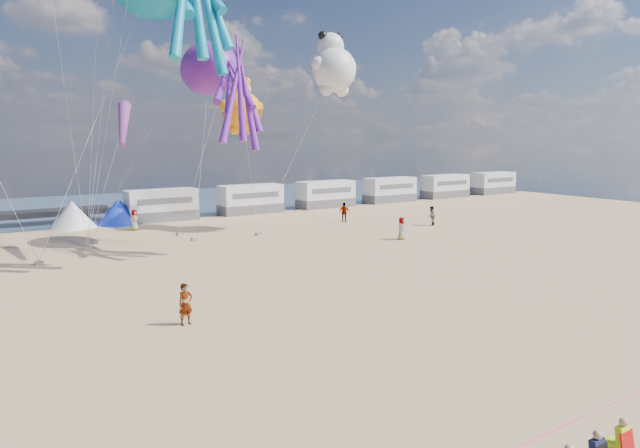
{
  "coord_description": "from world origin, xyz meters",
  "views": [
    {
      "loc": [
        -11.09,
        -13.68,
        8.03
      ],
      "look_at": [
        1.85,
        6.0,
        4.4
      ],
      "focal_mm": 32.0,
      "sensor_mm": 36.0,
      "label": 1
    }
  ],
  "objects_px": {
    "motorhome_1": "(251,199)",
    "motorhome_2": "(326,194)",
    "motorhome_4": "(445,186)",
    "tent_white": "(72,214)",
    "motorhome_3": "(390,190)",
    "windsock_right": "(123,124)",
    "beachgoer_0": "(401,228)",
    "sandbag_e": "(87,248)",
    "beachgoer_3": "(344,212)",
    "sandbag_b": "(195,239)",
    "kite_octopus_purple": "(209,69)",
    "kite_panda": "(334,70)",
    "beachgoer_6": "(134,220)",
    "sandbag_d": "(180,234)",
    "tent_blue": "(119,211)",
    "motorhome_0": "(161,205)",
    "sandbag_c": "(259,234)",
    "standing_person": "(186,304)",
    "motorhome_5": "(493,183)",
    "kite_teddy_orange": "(242,111)",
    "sandbag_a": "(39,263)",
    "windsock_mid": "(227,71)",
    "beachgoer_1": "(431,216)"
  },
  "relations": [
    {
      "from": "motorhome_4",
      "to": "beachgoer_6",
      "type": "distance_m",
      "value": 42.07
    },
    {
      "from": "sandbag_b",
      "to": "sandbag_d",
      "type": "xyz_separation_m",
      "value": [
        -0.17,
        2.91,
        0.0
      ]
    },
    {
      "from": "beachgoer_3",
      "to": "sandbag_b",
      "type": "bearing_deg",
      "value": 43.63
    },
    {
      "from": "motorhome_5",
      "to": "sandbag_c",
      "type": "xyz_separation_m",
      "value": [
        -43.52,
        -12.46,
        -1.39
      ]
    },
    {
      "from": "tent_white",
      "to": "windsock_right",
      "type": "height_order",
      "value": "windsock_right"
    },
    {
      "from": "sandbag_c",
      "to": "tent_blue",
      "type": "bearing_deg",
      "value": 122.63
    },
    {
      "from": "motorhome_1",
      "to": "motorhome_2",
      "type": "xyz_separation_m",
      "value": [
        9.5,
        0.0,
        0.0
      ]
    },
    {
      "from": "windsock_right",
      "to": "beachgoer_6",
      "type": "bearing_deg",
      "value": 90.61
    },
    {
      "from": "motorhome_2",
      "to": "sandbag_a",
      "type": "height_order",
      "value": "motorhome_2"
    },
    {
      "from": "motorhome_5",
      "to": "sandbag_b",
      "type": "bearing_deg",
      "value": -166.27
    },
    {
      "from": "motorhome_1",
      "to": "motorhome_5",
      "type": "distance_m",
      "value": 38.0
    },
    {
      "from": "tent_blue",
      "to": "beachgoer_6",
      "type": "relative_size",
      "value": 2.2
    },
    {
      "from": "kite_octopus_purple",
      "to": "kite_panda",
      "type": "distance_m",
      "value": 11.05
    },
    {
      "from": "kite_octopus_purple",
      "to": "windsock_mid",
      "type": "height_order",
      "value": "kite_octopus_purple"
    },
    {
      "from": "kite_panda",
      "to": "beachgoer_6",
      "type": "bearing_deg",
      "value": 141.54
    },
    {
      "from": "beachgoer_1",
      "to": "kite_panda",
      "type": "bearing_deg",
      "value": -47.59
    },
    {
      "from": "motorhome_5",
      "to": "sandbag_d",
      "type": "bearing_deg",
      "value": -169.57
    },
    {
      "from": "beachgoer_6",
      "to": "sandbag_d",
      "type": "distance_m",
      "value": 5.2
    },
    {
      "from": "motorhome_1",
      "to": "kite_panda",
      "type": "bearing_deg",
      "value": -84.89
    },
    {
      "from": "tent_blue",
      "to": "motorhome_2",
      "type": "bearing_deg",
      "value": 0.0
    },
    {
      "from": "standing_person",
      "to": "kite_panda",
      "type": "bearing_deg",
      "value": 32.71
    },
    {
      "from": "motorhome_0",
      "to": "kite_teddy_orange",
      "type": "xyz_separation_m",
      "value": [
        4.82,
        -8.06,
        8.68
      ]
    },
    {
      "from": "windsock_right",
      "to": "kite_octopus_purple",
      "type": "bearing_deg",
      "value": 23.86
    },
    {
      "from": "motorhome_4",
      "to": "kite_panda",
      "type": "height_order",
      "value": "kite_panda"
    },
    {
      "from": "beachgoer_0",
      "to": "kite_teddy_orange",
      "type": "relative_size",
      "value": 0.3
    },
    {
      "from": "sandbag_b",
      "to": "tent_white",
      "type": "bearing_deg",
      "value": 119.39
    },
    {
      "from": "motorhome_4",
      "to": "tent_white",
      "type": "bearing_deg",
      "value": 180.0
    },
    {
      "from": "motorhome_1",
      "to": "sandbag_e",
      "type": "height_order",
      "value": "motorhome_1"
    },
    {
      "from": "motorhome_0",
      "to": "beachgoer_6",
      "type": "distance_m",
      "value": 5.91
    },
    {
      "from": "motorhome_0",
      "to": "standing_person",
      "type": "relative_size",
      "value": 3.61
    },
    {
      "from": "motorhome_2",
      "to": "standing_person",
      "type": "relative_size",
      "value": 3.61
    },
    {
      "from": "standing_person",
      "to": "sandbag_c",
      "type": "xyz_separation_m",
      "value": [
        12.92,
        18.34,
        -0.8
      ]
    },
    {
      "from": "motorhome_1",
      "to": "sandbag_d",
      "type": "distance_m",
      "value": 14.26
    },
    {
      "from": "tent_white",
      "to": "kite_panda",
      "type": "xyz_separation_m",
      "value": [
        18.71,
        -13.54,
        12.29
      ]
    },
    {
      "from": "sandbag_a",
      "to": "kite_octopus_purple",
      "type": "xyz_separation_m",
      "value": [
        12.28,
        1.06,
        12.78
      ]
    },
    {
      "from": "tent_blue",
      "to": "sandbag_a",
      "type": "xyz_separation_m",
      "value": [
        -8.61,
        -14.48,
        -1.09
      ]
    },
    {
      "from": "motorhome_0",
      "to": "beachgoer_3",
      "type": "xyz_separation_m",
      "value": [
        14.07,
        -10.47,
        -0.57
      ]
    },
    {
      "from": "beachgoer_0",
      "to": "sandbag_d",
      "type": "xyz_separation_m",
      "value": [
        -13.92,
        11.36,
        -0.77
      ]
    },
    {
      "from": "motorhome_0",
      "to": "sandbag_c",
      "type": "relative_size",
      "value": 13.2
    },
    {
      "from": "standing_person",
      "to": "motorhome_3",
      "type": "bearing_deg",
      "value": 30.86
    },
    {
      "from": "standing_person",
      "to": "kite_panda",
      "type": "height_order",
      "value": "kite_panda"
    },
    {
      "from": "sandbag_e",
      "to": "windsock_mid",
      "type": "height_order",
      "value": "windsock_mid"
    },
    {
      "from": "standing_person",
      "to": "sandbag_e",
      "type": "distance_m",
      "value": 19.77
    },
    {
      "from": "motorhome_1",
      "to": "tent_blue",
      "type": "height_order",
      "value": "motorhome_1"
    },
    {
      "from": "kite_teddy_orange",
      "to": "kite_octopus_purple",
      "type": "bearing_deg",
      "value": -130.66
    },
    {
      "from": "beachgoer_0",
      "to": "sandbag_e",
      "type": "bearing_deg",
      "value": 127.11
    },
    {
      "from": "motorhome_0",
      "to": "sandbag_b",
      "type": "relative_size",
      "value": 13.2
    },
    {
      "from": "beachgoer_1",
      "to": "tent_white",
      "type": "bearing_deg",
      "value": -60.25
    },
    {
      "from": "sandbag_c",
      "to": "kite_panda",
      "type": "bearing_deg",
      "value": -9.12
    },
    {
      "from": "motorhome_3",
      "to": "windsock_right",
      "type": "xyz_separation_m",
      "value": [
        -35.34,
        -14.09,
        7.34
      ]
    }
  ]
}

